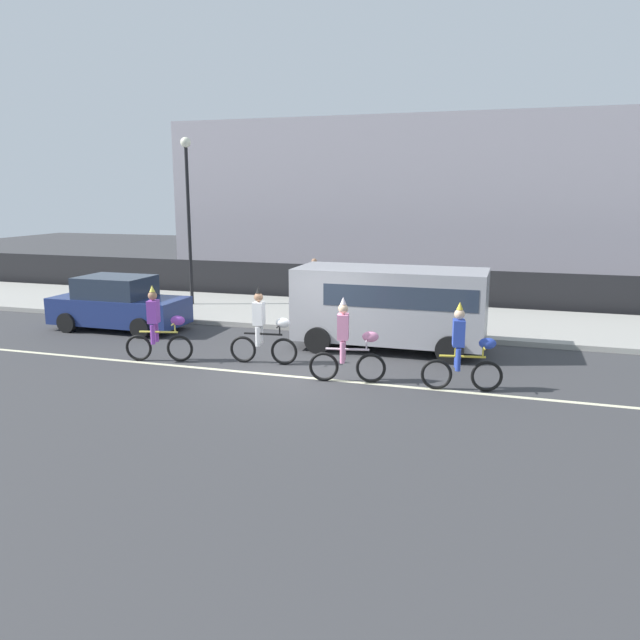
{
  "coord_description": "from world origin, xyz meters",
  "views": [
    {
      "loc": [
        4.62,
        -13.44,
        4.18
      ],
      "look_at": [
        0.05,
        1.2,
        1.0
      ],
      "focal_mm": 35.0,
      "sensor_mm": 36.0,
      "label": 1
    }
  ],
  "objects_px": {
    "parade_cyclist_cobalt": "(463,352)",
    "pedestrian_onlooker": "(314,279)",
    "parade_cyclist_purple": "(159,328)",
    "parked_car_navy": "(119,304)",
    "parade_cyclist_pink": "(348,345)",
    "parked_van_grey": "(393,302)",
    "street_lamp_post": "(188,197)",
    "parade_cyclist_zebra": "(264,330)"
  },
  "relations": [
    {
      "from": "pedestrian_onlooker",
      "to": "parade_cyclist_zebra",
      "type": "bearing_deg",
      "value": -81.15
    },
    {
      "from": "parade_cyclist_cobalt",
      "to": "parked_van_grey",
      "type": "xyz_separation_m",
      "value": [
        -2.1,
        3.08,
        0.44
      ]
    },
    {
      "from": "parked_van_grey",
      "to": "parked_car_navy",
      "type": "bearing_deg",
      "value": -179.6
    },
    {
      "from": "parade_cyclist_zebra",
      "to": "parade_cyclist_pink",
      "type": "relative_size",
      "value": 1.0
    },
    {
      "from": "parked_van_grey",
      "to": "street_lamp_post",
      "type": "distance_m",
      "value": 9.32
    },
    {
      "from": "parade_cyclist_purple",
      "to": "pedestrian_onlooker",
      "type": "relative_size",
      "value": 1.19
    },
    {
      "from": "parade_cyclist_zebra",
      "to": "parked_van_grey",
      "type": "xyz_separation_m",
      "value": [
        2.74,
        2.37,
        0.44
      ]
    },
    {
      "from": "parade_cyclist_purple",
      "to": "parade_cyclist_cobalt",
      "type": "bearing_deg",
      "value": -1.11
    },
    {
      "from": "parade_cyclist_pink",
      "to": "parked_van_grey",
      "type": "xyz_separation_m",
      "value": [
        0.38,
        3.21,
        0.44
      ]
    },
    {
      "from": "parade_cyclist_cobalt",
      "to": "pedestrian_onlooker",
      "type": "bearing_deg",
      "value": 125.35
    },
    {
      "from": "parade_cyclist_cobalt",
      "to": "parked_van_grey",
      "type": "distance_m",
      "value": 3.75
    },
    {
      "from": "parked_van_grey",
      "to": "parade_cyclist_cobalt",
      "type": "bearing_deg",
      "value": -55.66
    },
    {
      "from": "parade_cyclist_zebra",
      "to": "pedestrian_onlooker",
      "type": "xyz_separation_m",
      "value": [
        -1.22,
        7.83,
        0.17
      ]
    },
    {
      "from": "parade_cyclist_purple",
      "to": "parade_cyclist_zebra",
      "type": "height_order",
      "value": "same"
    },
    {
      "from": "parade_cyclist_purple",
      "to": "parade_cyclist_zebra",
      "type": "distance_m",
      "value": 2.63
    },
    {
      "from": "parade_cyclist_cobalt",
      "to": "parked_car_navy",
      "type": "xyz_separation_m",
      "value": [
        -10.58,
        3.02,
        -0.06
      ]
    },
    {
      "from": "parked_van_grey",
      "to": "pedestrian_onlooker",
      "type": "relative_size",
      "value": 3.09
    },
    {
      "from": "parade_cyclist_zebra",
      "to": "street_lamp_post",
      "type": "distance_m",
      "value": 8.73
    },
    {
      "from": "parade_cyclist_pink",
      "to": "parade_cyclist_cobalt",
      "type": "relative_size",
      "value": 1.0
    },
    {
      "from": "parked_car_navy",
      "to": "street_lamp_post",
      "type": "height_order",
      "value": "street_lamp_post"
    },
    {
      "from": "parade_cyclist_purple",
      "to": "street_lamp_post",
      "type": "height_order",
      "value": "street_lamp_post"
    },
    {
      "from": "parked_car_navy",
      "to": "parade_cyclist_pink",
      "type": "bearing_deg",
      "value": -21.26
    },
    {
      "from": "parade_cyclist_purple",
      "to": "parked_van_grey",
      "type": "relative_size",
      "value": 0.38
    },
    {
      "from": "parade_cyclist_pink",
      "to": "street_lamp_post",
      "type": "relative_size",
      "value": 0.33
    },
    {
      "from": "parade_cyclist_purple",
      "to": "pedestrian_onlooker",
      "type": "bearing_deg",
      "value": 80.86
    },
    {
      "from": "parade_cyclist_zebra",
      "to": "parade_cyclist_cobalt",
      "type": "bearing_deg",
      "value": -8.37
    },
    {
      "from": "parade_cyclist_cobalt",
      "to": "parked_car_navy",
      "type": "bearing_deg",
      "value": 164.07
    },
    {
      "from": "parade_cyclist_purple",
      "to": "parked_van_grey",
      "type": "distance_m",
      "value": 6.08
    },
    {
      "from": "parade_cyclist_cobalt",
      "to": "parked_van_grey",
      "type": "bearing_deg",
      "value": 124.34
    },
    {
      "from": "parade_cyclist_pink",
      "to": "street_lamp_post",
      "type": "bearing_deg",
      "value": 137.76
    },
    {
      "from": "parade_cyclist_pink",
      "to": "parked_car_navy",
      "type": "relative_size",
      "value": 0.47
    },
    {
      "from": "parade_cyclist_pink",
      "to": "parade_cyclist_cobalt",
      "type": "xyz_separation_m",
      "value": [
        2.48,
        0.13,
        0.0
      ]
    },
    {
      "from": "parked_car_navy",
      "to": "street_lamp_post",
      "type": "xyz_separation_m",
      "value": [
        0.4,
        3.84,
        3.21
      ]
    },
    {
      "from": "parade_cyclist_cobalt",
      "to": "street_lamp_post",
      "type": "xyz_separation_m",
      "value": [
        -10.18,
        6.86,
        3.15
      ]
    },
    {
      "from": "parked_car_navy",
      "to": "parked_van_grey",
      "type": "bearing_deg",
      "value": 0.4
    },
    {
      "from": "parade_cyclist_cobalt",
      "to": "street_lamp_post",
      "type": "height_order",
      "value": "street_lamp_post"
    },
    {
      "from": "parked_van_grey",
      "to": "pedestrian_onlooker",
      "type": "xyz_separation_m",
      "value": [
        -3.96,
        5.46,
        -0.27
      ]
    },
    {
      "from": "parade_cyclist_pink",
      "to": "parked_van_grey",
      "type": "bearing_deg",
      "value": 83.3
    },
    {
      "from": "parade_cyclist_zebra",
      "to": "parade_cyclist_cobalt",
      "type": "xyz_separation_m",
      "value": [
        4.84,
        -0.71,
        0.0
      ]
    },
    {
      "from": "parked_van_grey",
      "to": "pedestrian_onlooker",
      "type": "height_order",
      "value": "parked_van_grey"
    },
    {
      "from": "parade_cyclist_zebra",
      "to": "parade_cyclist_pink",
      "type": "bearing_deg",
      "value": -19.72
    },
    {
      "from": "parked_car_navy",
      "to": "parade_cyclist_purple",
      "type": "bearing_deg",
      "value": -42.19
    }
  ]
}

